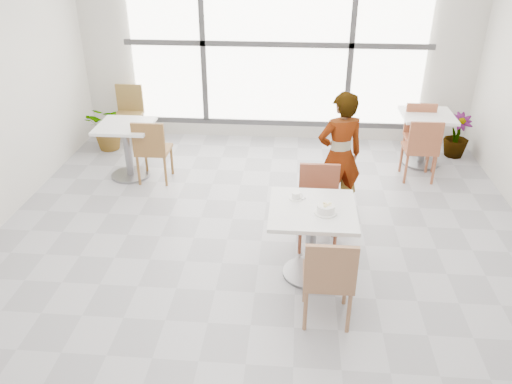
# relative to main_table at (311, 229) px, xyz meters

# --- Properties ---
(floor) EXTENTS (7.00, 7.00, 0.00)m
(floor) POSITION_rel_main_table_xyz_m (-0.51, 0.11, -0.52)
(floor) COLOR #9E9EA5
(floor) RESTS_ON ground
(wall_back) EXTENTS (6.00, 0.00, 6.00)m
(wall_back) POSITION_rel_main_table_xyz_m (-0.51, 3.61, 0.98)
(wall_back) COLOR silver
(wall_back) RESTS_ON ground
(window) EXTENTS (4.60, 0.07, 2.52)m
(window) POSITION_rel_main_table_xyz_m (-0.51, 3.54, 0.98)
(window) COLOR white
(window) RESTS_ON ground
(main_table) EXTENTS (0.80, 0.80, 0.75)m
(main_table) POSITION_rel_main_table_xyz_m (0.00, 0.00, 0.00)
(main_table) COLOR silver
(main_table) RESTS_ON ground
(chair_near) EXTENTS (0.42, 0.42, 0.87)m
(chair_near) POSITION_rel_main_table_xyz_m (0.13, -0.68, -0.02)
(chair_near) COLOR #936647
(chair_near) RESTS_ON ground
(chair_far) EXTENTS (0.42, 0.42, 0.87)m
(chair_far) POSITION_rel_main_table_xyz_m (0.08, 0.61, -0.02)
(chair_far) COLOR brown
(chair_far) RESTS_ON ground
(oatmeal_bowl) EXTENTS (0.21, 0.21, 0.10)m
(oatmeal_bowl) POSITION_rel_main_table_xyz_m (0.11, -0.08, 0.27)
(oatmeal_bowl) COLOR white
(oatmeal_bowl) RESTS_ON main_table
(coffee_cup) EXTENTS (0.16, 0.13, 0.07)m
(coffee_cup) POSITION_rel_main_table_xyz_m (-0.15, 0.17, 0.26)
(coffee_cup) COLOR white
(coffee_cup) RESTS_ON main_table
(person) EXTENTS (0.63, 0.52, 1.49)m
(person) POSITION_rel_main_table_xyz_m (0.33, 1.23, 0.22)
(person) COLOR black
(person) RESTS_ON ground
(bg_table_left) EXTENTS (0.70, 0.70, 0.75)m
(bg_table_left) POSITION_rel_main_table_xyz_m (-2.42, 2.01, -0.04)
(bg_table_left) COLOR white
(bg_table_left) RESTS_ON ground
(bg_table_right) EXTENTS (0.70, 0.70, 0.75)m
(bg_table_right) POSITION_rel_main_table_xyz_m (1.64, 2.75, -0.04)
(bg_table_right) COLOR white
(bg_table_right) RESTS_ON ground
(bg_chair_left_near) EXTENTS (0.42, 0.42, 0.87)m
(bg_chair_left_near) POSITION_rel_main_table_xyz_m (-2.04, 1.86, -0.02)
(bg_chair_left_near) COLOR brown
(bg_chair_left_near) RESTS_ON ground
(bg_chair_left_far) EXTENTS (0.42, 0.42, 0.87)m
(bg_chair_left_far) POSITION_rel_main_table_xyz_m (-2.80, 3.32, -0.02)
(bg_chair_left_far) COLOR olive
(bg_chair_left_far) RESTS_ON ground
(bg_chair_right_near) EXTENTS (0.42, 0.42, 0.87)m
(bg_chair_right_near) POSITION_rel_main_table_xyz_m (1.47, 2.19, -0.02)
(bg_chair_right_near) COLOR #9D5436
(bg_chair_right_near) RESTS_ON ground
(bg_chair_right_far) EXTENTS (0.42, 0.42, 0.87)m
(bg_chair_right_far) POSITION_rel_main_table_xyz_m (1.56, 2.73, -0.02)
(bg_chair_right_far) COLOR #A3583A
(bg_chair_right_far) RESTS_ON ground
(plant_left) EXTENTS (0.77, 0.72, 0.70)m
(plant_left) POSITION_rel_main_table_xyz_m (-2.99, 2.91, -0.17)
(plant_left) COLOR #3C8238
(plant_left) RESTS_ON ground
(plant_right) EXTENTS (0.38, 0.38, 0.65)m
(plant_right) POSITION_rel_main_table_xyz_m (2.19, 3.07, -0.20)
(plant_right) COLOR #428D44
(plant_right) RESTS_ON ground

